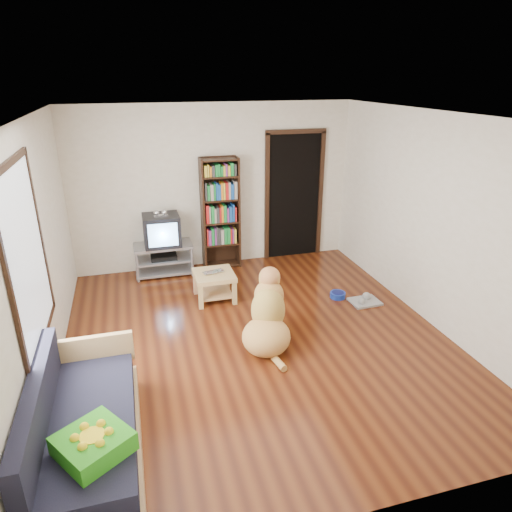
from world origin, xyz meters
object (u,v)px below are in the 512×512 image
object	(u,v)px
green_cushion	(93,444)
bookshelf	(220,208)
dog	(268,318)
grey_rag	(365,302)
laptop	(214,273)
dog_bowl	(338,295)
crt_tv	(162,229)
sofa	(84,432)
coffee_table	(214,281)
tv_stand	(164,258)

from	to	relation	value
green_cushion	bookshelf	xyz separation A→B (m)	(1.80, 4.15, 0.50)
green_cushion	dog	bearing A→B (deg)	7.81
dog	grey_rag	bearing A→B (deg)	20.32
green_cushion	bookshelf	world-z (taller)	bookshelf
laptop	dog	xyz separation A→B (m)	(0.39, -1.26, -0.08)
green_cushion	grey_rag	distance (m)	4.17
grey_rag	dog	world-z (taller)	dog
dog_bowl	crt_tv	world-z (taller)	crt_tv
laptop	grey_rag	size ratio (longest dim) A/B	0.73
laptop	sofa	xyz separation A→B (m)	(-1.58, -2.52, -0.15)
bookshelf	dog_bowl	bearing A→B (deg)	-49.82
coffee_table	dog	world-z (taller)	dog
green_cushion	sofa	world-z (taller)	sofa
bookshelf	green_cushion	bearing A→B (deg)	-113.47
laptop	crt_tv	distance (m)	1.32
dog_bowl	coffee_table	world-z (taller)	coffee_table
dog_bowl	bookshelf	world-z (taller)	bookshelf
bookshelf	sofa	world-z (taller)	bookshelf
dog_bowl	green_cushion	bearing A→B (deg)	-141.28
sofa	dog	size ratio (longest dim) A/B	1.65
laptop	dog	size ratio (longest dim) A/B	0.27
crt_tv	sofa	world-z (taller)	crt_tv
dog_bowl	tv_stand	xyz separation A→B (m)	(-2.31, 1.52, 0.23)
laptop	dog	bearing A→B (deg)	-84.75
dog	tv_stand	bearing A→B (deg)	112.79
tv_stand	dog_bowl	bearing A→B (deg)	-33.30
green_cushion	coffee_table	distance (m)	3.32
dog_bowl	crt_tv	size ratio (longest dim) A/B	0.38
green_cushion	grey_rag	size ratio (longest dim) A/B	1.14
dog_bowl	dog	size ratio (longest dim) A/B	0.20
crt_tv	coffee_table	distance (m)	1.34
laptop	tv_stand	distance (m)	1.27
sofa	laptop	bearing A→B (deg)	57.96
crt_tv	coffee_table	xyz separation A→B (m)	(0.60, -1.10, -0.46)
sofa	green_cushion	bearing A→B (deg)	-73.63
sofa	grey_rag	bearing A→B (deg)	27.46
tv_stand	bookshelf	distance (m)	1.20
tv_stand	grey_rag	bearing A→B (deg)	-34.11
tv_stand	coffee_table	distance (m)	1.24
crt_tv	sofa	size ratio (longest dim) A/B	0.32
laptop	crt_tv	world-z (taller)	crt_tv
laptop	bookshelf	size ratio (longest dim) A/B	0.16
laptop	sofa	distance (m)	2.98
tv_stand	laptop	bearing A→B (deg)	-61.38
bookshelf	sofa	distance (m)	4.26
sofa	dog	bearing A→B (deg)	32.71
tv_stand	coffee_table	xyz separation A→B (m)	(0.60, -1.08, 0.01)
tv_stand	coffee_table	bearing A→B (deg)	-60.71
dog	coffee_table	bearing A→B (deg)	106.83
green_cushion	tv_stand	size ratio (longest dim) A/B	0.51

